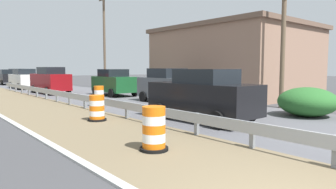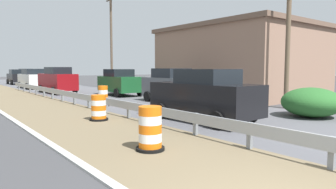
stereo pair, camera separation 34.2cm
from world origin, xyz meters
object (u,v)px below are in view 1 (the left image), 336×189
object	(u,v)px
car_mid_far_lane	(16,75)
utility_pole_near	(283,36)
car_lead_near_lane	(24,79)
car_trailing_far_lane	(50,80)
car_lead_far_lane	(7,77)
traffic_barrel_nearest	(154,131)
utility_pole_mid	(104,40)
traffic_barrel_mid	(99,97)
car_distant_b	(203,95)
traffic_barrel_close	(97,109)
car_distant_a	(114,82)
car_trailing_near_lane	(168,85)

from	to	relation	value
car_mid_far_lane	utility_pole_near	world-z (taller)	utility_pole_near
car_lead_near_lane	car_trailing_far_lane	bearing A→B (deg)	-179.71
car_lead_near_lane	car_lead_far_lane	size ratio (longest dim) A/B	1.15
traffic_barrel_nearest	utility_pole_mid	bearing A→B (deg)	64.82
traffic_barrel_mid	utility_pole_near	world-z (taller)	utility_pole_near
car_lead_far_lane	car_mid_far_lane	world-z (taller)	car_mid_far_lane
traffic_barrel_mid	car_distant_b	xyz separation A→B (m)	(1.13, -6.71, 0.52)
car_lead_near_lane	car_trailing_far_lane	distance (m)	7.61
traffic_barrel_close	car_trailing_far_lane	distance (m)	14.64
utility_pole_near	utility_pole_mid	distance (m)	19.43
car_trailing_far_lane	car_lead_near_lane	bearing A→B (deg)	-1.04
car_lead_near_lane	car_distant_a	distance (m)	12.98
traffic_barrel_nearest	car_mid_far_lane	world-z (taller)	car_mid_far_lane
traffic_barrel_nearest	car_lead_near_lane	distance (m)	27.12
traffic_barrel_mid	utility_pole_mid	bearing A→B (deg)	60.62
traffic_barrel_mid	car_distant_a	distance (m)	6.71
car_distant_a	car_distant_b	xyz separation A→B (m)	(-2.88, -12.07, 0.02)
car_lead_near_lane	car_distant_b	distance (m)	24.64
car_trailing_near_lane	car_mid_far_lane	bearing A→B (deg)	-179.80
traffic_barrel_close	car_lead_far_lane	xyz separation A→B (m)	(3.41, 31.75, 0.50)
car_distant_a	car_mid_far_lane	bearing A→B (deg)	-178.28
car_lead_near_lane	car_distant_a	xyz separation A→B (m)	(3.25, -12.57, -0.01)
car_lead_far_lane	car_lead_near_lane	bearing A→B (deg)	177.69
traffic_barrel_mid	utility_pole_near	bearing A→B (deg)	-42.71
car_trailing_far_lane	utility_pole_mid	xyz separation A→B (m)	(6.33, 2.43, 3.81)
car_lead_near_lane	car_lead_far_lane	world-z (taller)	car_lead_near_lane
car_lead_far_lane	car_trailing_far_lane	world-z (taller)	car_trailing_far_lane
car_trailing_near_lane	car_distant_a	bearing A→B (deg)	-178.29
traffic_barrel_nearest	car_mid_far_lane	size ratio (longest dim) A/B	0.25
car_lead_near_lane	car_trailing_far_lane	size ratio (longest dim) A/B	0.99
traffic_barrel_mid	car_trailing_near_lane	world-z (taller)	car_trailing_near_lane
traffic_barrel_nearest	car_trailing_near_lane	size ratio (longest dim) A/B	0.28
car_distant_b	utility_pole_mid	bearing A→B (deg)	-19.22
car_distant_a	traffic_barrel_nearest	bearing A→B (deg)	-24.48
car_mid_far_lane	utility_pole_mid	size ratio (longest dim) A/B	0.48
traffic_barrel_close	utility_pole_mid	size ratio (longest dim) A/B	0.11
traffic_barrel_close	car_lead_near_lane	world-z (taller)	car_lead_near_lane
car_lead_far_lane	utility_pole_mid	bearing A→B (deg)	-157.77
traffic_barrel_close	utility_pole_mid	bearing A→B (deg)	60.95
car_trailing_near_lane	car_distant_a	distance (m)	6.26
car_lead_far_lane	car_distant_b	bearing A→B (deg)	-179.49
traffic_barrel_mid	car_mid_far_lane	bearing A→B (deg)	83.47
car_lead_near_lane	car_lead_far_lane	bearing A→B (deg)	-3.54
car_trailing_far_lane	traffic_barrel_nearest	bearing A→B (deg)	166.86
car_lead_far_lane	car_trailing_far_lane	bearing A→B (deg)	179.36
traffic_barrel_close	car_trailing_far_lane	xyz separation A→B (m)	(2.98, 14.32, 0.63)
car_lead_far_lane	car_distant_b	size ratio (longest dim) A/B	0.89
car_mid_far_lane	car_distant_a	distance (m)	29.42
car_distant_b	car_lead_near_lane	bearing A→B (deg)	-1.08
car_lead_far_lane	utility_pole_mid	world-z (taller)	utility_pole_mid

